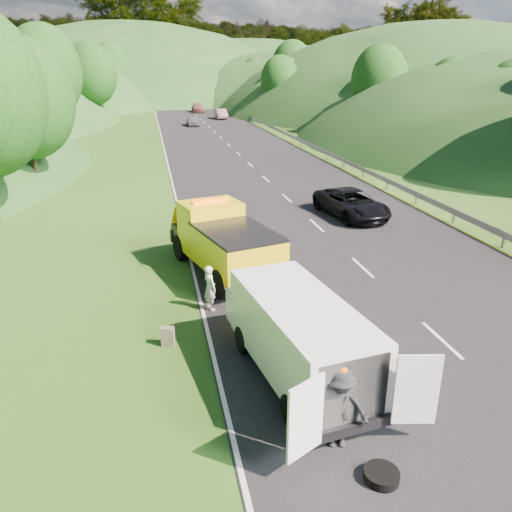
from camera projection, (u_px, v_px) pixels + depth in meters
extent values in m
plane|color=#38661E|center=(326.00, 320.00, 16.38)|extent=(320.00, 320.00, 0.00)
cube|color=black|center=(229.00, 145.00, 53.58)|extent=(14.00, 200.00, 0.02)
cube|color=gray|center=(268.00, 130.00, 66.43)|extent=(0.06, 140.00, 1.52)
cylinder|color=black|center=(181.00, 247.00, 21.37)|extent=(0.66, 1.16, 1.09)
cylinder|color=black|center=(225.00, 240.00, 22.26)|extent=(0.66, 1.16, 1.09)
cylinder|color=black|center=(222.00, 284.00, 17.74)|extent=(0.66, 1.16, 1.09)
cylinder|color=black|center=(273.00, 274.00, 18.63)|extent=(0.66, 1.16, 1.09)
cube|color=yellow|center=(211.00, 227.00, 20.68)|extent=(2.73, 2.32, 2.08)
cube|color=yellow|center=(236.00, 251.00, 18.73)|extent=(3.31, 4.22, 1.42)
cube|color=black|center=(236.00, 231.00, 18.46)|extent=(3.31, 4.22, 0.11)
cube|color=black|center=(200.00, 232.00, 21.98)|extent=(2.46, 1.85, 0.76)
cube|color=black|center=(195.00, 232.00, 22.60)|extent=(2.27, 0.83, 0.55)
cube|color=yellow|center=(196.00, 214.00, 22.04)|extent=(2.34, 1.42, 1.19)
cube|color=orange|center=(210.00, 201.00, 20.29)|extent=(1.55, 0.67, 0.17)
cube|color=black|center=(204.00, 213.00, 21.18)|extent=(2.02, 0.64, 0.98)
cylinder|color=black|center=(244.00, 339.00, 14.39)|extent=(0.42, 0.84, 0.80)
cylinder|color=black|center=(301.00, 329.00, 14.98)|extent=(0.42, 0.84, 0.80)
cylinder|color=black|center=(293.00, 411.00, 11.40)|extent=(0.42, 0.84, 0.80)
cylinder|color=black|center=(361.00, 394.00, 11.99)|extent=(0.42, 0.84, 0.80)
cube|color=white|center=(300.00, 334.00, 12.77)|extent=(2.83, 5.47, 1.86)
cube|color=white|center=(261.00, 304.00, 15.33)|extent=(2.12, 1.20, 1.00)
cube|color=black|center=(264.00, 282.00, 14.87)|extent=(1.89, 0.62, 0.84)
cube|color=black|center=(352.00, 391.00, 10.52)|extent=(1.70, 0.36, 1.61)
cube|color=white|center=(306.00, 418.00, 9.70)|extent=(0.86, 0.51, 1.71)
cube|color=white|center=(417.00, 390.00, 10.56)|extent=(0.95, 0.25, 1.71)
cube|color=black|center=(352.00, 429.00, 10.76)|extent=(2.01, 0.45, 0.25)
imported|color=silver|center=(211.00, 309.00, 17.08)|extent=(0.62, 0.70, 1.58)
imported|color=tan|center=(256.00, 318.00, 16.49)|extent=(0.65, 0.64, 1.06)
imported|color=black|center=(337.00, 445.00, 10.93)|extent=(1.39, 1.00, 1.93)
cube|color=#68634E|center=(168.00, 337.00, 14.74)|extent=(0.42, 0.31, 0.61)
cylinder|color=black|center=(381.00, 480.00, 9.99)|extent=(0.72, 0.72, 0.20)
imported|color=black|center=(350.00, 217.00, 27.74)|extent=(3.25, 5.62, 1.47)
imported|color=#54555A|center=(193.00, 126.00, 71.39)|extent=(1.65, 4.09, 1.40)
imported|color=#79515A|center=(221.00, 119.00, 81.01)|extent=(1.65, 4.72, 1.56)
imported|color=brown|center=(198.00, 112.00, 93.25)|extent=(2.16, 5.32, 1.54)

